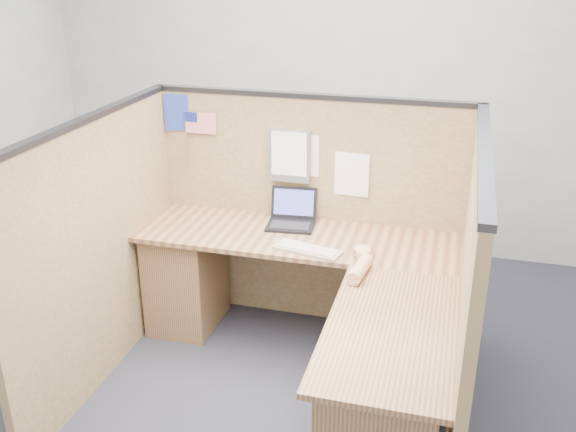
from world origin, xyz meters
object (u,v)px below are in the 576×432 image
(l_desk, at_px, (311,321))
(mouse, at_px, (363,254))
(keyboard, at_px, (308,250))
(laptop, at_px, (293,216))

(l_desk, height_order, mouse, mouse)
(keyboard, bearing_deg, l_desk, -57.47)
(laptop, bearing_deg, l_desk, -71.34)
(keyboard, relative_size, mouse, 3.66)
(l_desk, distance_m, mouse, 0.48)
(l_desk, bearing_deg, keyboard, 110.37)
(laptop, bearing_deg, mouse, -42.32)
(laptop, relative_size, mouse, 2.78)
(l_desk, xyz_separation_m, keyboard, (-0.07, 0.19, 0.35))
(l_desk, relative_size, laptop, 6.27)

